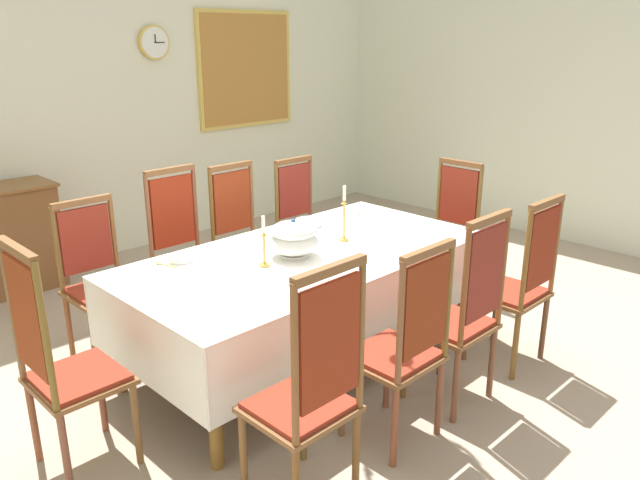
{
  "coord_description": "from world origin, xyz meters",
  "views": [
    {
      "loc": [
        -2.58,
        -2.74,
        2.08
      ],
      "look_at": [
        0.18,
        0.05,
        0.78
      ],
      "focal_mm": 34.95,
      "sensor_mm": 36.0,
      "label": 1
    }
  ],
  "objects_px": {
    "spoon_secondary": "(357,210)",
    "framed_painting": "(246,69)",
    "candlestick_west": "(264,247)",
    "candlestick_east": "(344,218)",
    "bowl_near_right": "(351,212)",
    "spoon_primary": "(161,264)",
    "chair_south_d": "(519,282)",
    "soup_tureen": "(294,238)",
    "chair_head_east": "(448,228)",
    "chair_head_west": "(61,361)",
    "chair_north_d": "(304,221)",
    "chair_north_c": "(243,236)",
    "bowl_near_left": "(180,257)",
    "dining_table": "(307,263)",
    "chair_north_a": "(99,278)",
    "chair_south_a": "(310,389)",
    "mounted_clock": "(154,42)",
    "bowl_far_left": "(308,222)",
    "chair_south_b": "(403,344)",
    "chair_south_c": "(462,311)",
    "chair_north_b": "(184,249)"
  },
  "relations": [
    {
      "from": "chair_north_a",
      "to": "candlestick_east",
      "type": "bearing_deg",
      "value": 142.1
    },
    {
      "from": "chair_south_c",
      "to": "chair_north_a",
      "type": "bearing_deg",
      "value": 120.85
    },
    {
      "from": "candlestick_west",
      "to": "bowl_near_left",
      "type": "height_order",
      "value": "candlestick_west"
    },
    {
      "from": "dining_table",
      "to": "chair_south_a",
      "type": "relative_size",
      "value": 1.98
    },
    {
      "from": "chair_south_a",
      "to": "chair_north_d",
      "type": "xyz_separation_m",
      "value": [
        1.86,
        2.01,
        -0.04
      ]
    },
    {
      "from": "chair_head_east",
      "to": "soup_tureen",
      "type": "bearing_deg",
      "value": 90.0
    },
    {
      "from": "chair_north_c",
      "to": "spoon_primary",
      "type": "relative_size",
      "value": 6.55
    },
    {
      "from": "chair_north_a",
      "to": "bowl_near_left",
      "type": "xyz_separation_m",
      "value": [
        0.28,
        -0.57,
        0.22
      ]
    },
    {
      "from": "chair_south_c",
      "to": "chair_south_d",
      "type": "xyz_separation_m",
      "value": [
        0.66,
        0.0,
        -0.01
      ]
    },
    {
      "from": "bowl_near_left",
      "to": "bowl_near_right",
      "type": "xyz_separation_m",
      "value": [
        1.53,
        -0.02,
        -0.01
      ]
    },
    {
      "from": "chair_south_c",
      "to": "spoon_primary",
      "type": "relative_size",
      "value": 6.8
    },
    {
      "from": "chair_north_b",
      "to": "mounted_clock",
      "type": "relative_size",
      "value": 3.68
    },
    {
      "from": "chair_south_a",
      "to": "chair_head_west",
      "type": "bearing_deg",
      "value": 123.64
    },
    {
      "from": "spoon_secondary",
      "to": "framed_painting",
      "type": "bearing_deg",
      "value": 62.96
    },
    {
      "from": "candlestick_east",
      "to": "framed_painting",
      "type": "relative_size",
      "value": 0.3
    },
    {
      "from": "chair_south_d",
      "to": "bowl_near_left",
      "type": "height_order",
      "value": "chair_south_d"
    },
    {
      "from": "candlestick_west",
      "to": "bowl_far_left",
      "type": "distance_m",
      "value": 0.88
    },
    {
      "from": "chair_north_c",
      "to": "soup_tureen",
      "type": "bearing_deg",
      "value": 69.69
    },
    {
      "from": "bowl_near_right",
      "to": "spoon_primary",
      "type": "bearing_deg",
      "value": 178.56
    },
    {
      "from": "chair_south_a",
      "to": "mounted_clock",
      "type": "xyz_separation_m",
      "value": [
        1.64,
        3.88,
        1.4
      ]
    },
    {
      "from": "chair_south_a",
      "to": "bowl_near_left",
      "type": "bearing_deg",
      "value": 79.17
    },
    {
      "from": "candlestick_west",
      "to": "chair_head_west",
      "type": "bearing_deg",
      "value": 180.0
    },
    {
      "from": "chair_north_a",
      "to": "chair_south_b",
      "type": "relative_size",
      "value": 0.95
    },
    {
      "from": "chair_north_a",
      "to": "bowl_near_left",
      "type": "height_order",
      "value": "chair_north_a"
    },
    {
      "from": "chair_head_east",
      "to": "dining_table",
      "type": "bearing_deg",
      "value": 90.0
    },
    {
      "from": "chair_head_west",
      "to": "spoon_primary",
      "type": "height_order",
      "value": "chair_head_west"
    },
    {
      "from": "chair_south_d",
      "to": "soup_tureen",
      "type": "height_order",
      "value": "chair_south_d"
    },
    {
      "from": "spoon_primary",
      "to": "framed_painting",
      "type": "distance_m",
      "value": 3.67
    },
    {
      "from": "dining_table",
      "to": "spoon_secondary",
      "type": "distance_m",
      "value": 1.08
    },
    {
      "from": "candlestick_west",
      "to": "mounted_clock",
      "type": "distance_m",
      "value": 3.25
    },
    {
      "from": "chair_south_b",
      "to": "chair_south_c",
      "type": "distance_m",
      "value": 0.54
    },
    {
      "from": "spoon_secondary",
      "to": "candlestick_east",
      "type": "bearing_deg",
      "value": -152.43
    },
    {
      "from": "bowl_far_left",
      "to": "spoon_secondary",
      "type": "bearing_deg",
      "value": 2.65
    },
    {
      "from": "chair_south_d",
      "to": "mounted_clock",
      "type": "xyz_separation_m",
      "value": [
        -0.22,
        3.87,
        1.43
      ]
    },
    {
      "from": "chair_south_b",
      "to": "soup_tureen",
      "type": "height_order",
      "value": "chair_south_b"
    },
    {
      "from": "chair_head_west",
      "to": "chair_north_d",
      "type": "bearing_deg",
      "value": 111.62
    },
    {
      "from": "chair_north_c",
      "to": "spoon_primary",
      "type": "height_order",
      "value": "chair_north_c"
    },
    {
      "from": "chair_head_east",
      "to": "chair_south_b",
      "type": "bearing_deg",
      "value": 118.16
    },
    {
      "from": "chair_north_a",
      "to": "chair_north_b",
      "type": "height_order",
      "value": "chair_north_b"
    },
    {
      "from": "chair_north_a",
      "to": "chair_north_c",
      "type": "bearing_deg",
      "value": -179.81
    },
    {
      "from": "framed_painting",
      "to": "bowl_far_left",
      "type": "bearing_deg",
      "value": -119.71
    },
    {
      "from": "chair_south_a",
      "to": "chair_north_b",
      "type": "bearing_deg",
      "value": 71.79
    },
    {
      "from": "bowl_far_left",
      "to": "mounted_clock",
      "type": "bearing_deg",
      "value": 83.42
    },
    {
      "from": "chair_south_a",
      "to": "candlestick_east",
      "type": "xyz_separation_m",
      "value": [
        1.29,
        1.01,
        0.3
      ]
    },
    {
      "from": "chair_north_b",
      "to": "chair_head_west",
      "type": "bearing_deg",
      "value": 37.04
    },
    {
      "from": "candlestick_west",
      "to": "candlestick_east",
      "type": "distance_m",
      "value": 0.7
    },
    {
      "from": "chair_north_d",
      "to": "bowl_far_left",
      "type": "distance_m",
      "value": 0.8
    },
    {
      "from": "chair_north_b",
      "to": "chair_north_c",
      "type": "bearing_deg",
      "value": 179.7
    },
    {
      "from": "chair_head_west",
      "to": "bowl_near_right",
      "type": "height_order",
      "value": "chair_head_west"
    },
    {
      "from": "mounted_clock",
      "to": "framed_painting",
      "type": "bearing_deg",
      "value": 0.47
    }
  ]
}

